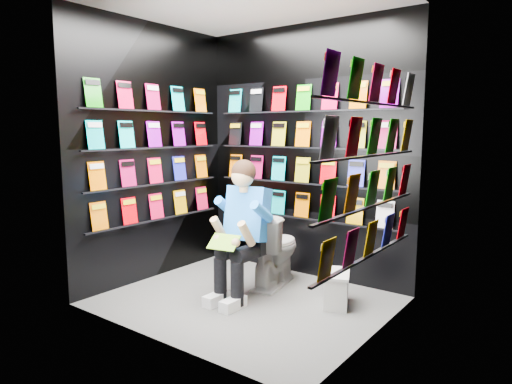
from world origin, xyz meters
The scene contains 14 objects.
floor centered at (0.00, 0.00, 0.00)m, with size 2.40×2.40×0.00m, color #5A5A58.
ceiling centered at (0.00, 0.00, 2.60)m, with size 2.40×2.40×0.00m, color white.
wall_back centered at (0.00, 1.00, 1.30)m, with size 2.40×0.04×2.60m, color black.
wall_front centered at (0.00, -1.00, 1.30)m, with size 2.40×0.04×2.60m, color black.
wall_left centered at (-1.20, 0.00, 1.30)m, with size 0.04×2.00×2.60m, color black.
wall_right centered at (1.20, 0.00, 1.30)m, with size 0.04×2.00×2.60m, color black.
comics_back centered at (0.00, 0.97, 1.31)m, with size 2.10×0.06×1.37m, color #DE0B43, non-canonical shape.
comics_left centered at (-1.17, 0.00, 1.31)m, with size 0.06×1.70×1.37m, color #DE0B43, non-canonical shape.
comics_right centered at (1.17, 0.00, 1.31)m, with size 0.06×1.70×1.37m, color #DE0B43, non-canonical shape.
toilet centered at (-0.06, 0.51, 0.37)m, with size 0.42×0.75×0.73m, color white.
longbox centered at (0.70, 0.40, 0.14)m, with size 0.20×0.36×0.27m, color silver.
longbox_lid centered at (0.70, 0.40, 0.28)m, with size 0.22×0.38×0.03m, color silver.
reader centered at (-0.06, 0.13, 0.76)m, with size 0.50×0.74×1.36m, color blue, non-canonical shape.
held_comic centered at (-0.06, -0.22, 0.58)m, with size 0.26×0.01×0.18m, color green.
Camera 1 is at (2.44, -3.11, 1.54)m, focal length 32.00 mm.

